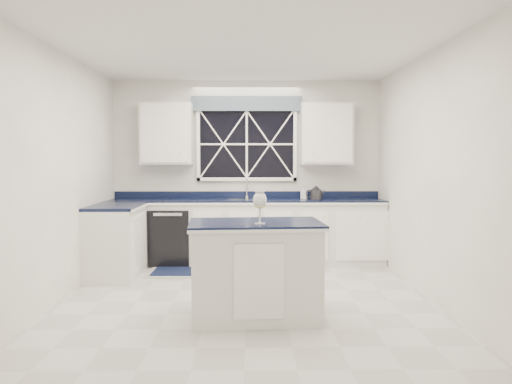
{
  "coord_description": "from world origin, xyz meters",
  "views": [
    {
      "loc": [
        0.04,
        -5.3,
        1.56
      ],
      "look_at": [
        0.11,
        0.4,
        1.16
      ],
      "focal_mm": 35.0,
      "sensor_mm": 36.0,
      "label": 1
    }
  ],
  "objects_px": {
    "kettle": "(316,193)",
    "wine_glass": "(260,201)",
    "dishwasher": "(172,236)",
    "faucet": "(247,188)",
    "soap_bottle": "(304,192)",
    "island": "(255,270)"
  },
  "relations": [
    {
      "from": "kettle",
      "to": "wine_glass",
      "type": "height_order",
      "value": "wine_glass"
    },
    {
      "from": "dishwasher",
      "to": "wine_glass",
      "type": "height_order",
      "value": "wine_glass"
    },
    {
      "from": "kettle",
      "to": "wine_glass",
      "type": "relative_size",
      "value": 0.95
    },
    {
      "from": "kettle",
      "to": "soap_bottle",
      "type": "distance_m",
      "value": 0.18
    },
    {
      "from": "dishwasher",
      "to": "soap_bottle",
      "type": "xyz_separation_m",
      "value": [
        1.95,
        0.12,
        0.63
      ]
    },
    {
      "from": "dishwasher",
      "to": "kettle",
      "type": "bearing_deg",
      "value": 1.12
    },
    {
      "from": "dishwasher",
      "to": "kettle",
      "type": "relative_size",
      "value": 2.86
    },
    {
      "from": "wine_glass",
      "to": "kettle",
      "type": "bearing_deg",
      "value": 72.04
    },
    {
      "from": "dishwasher",
      "to": "wine_glass",
      "type": "distance_m",
      "value": 3.03
    },
    {
      "from": "island",
      "to": "soap_bottle",
      "type": "bearing_deg",
      "value": 69.87
    },
    {
      "from": "kettle",
      "to": "wine_glass",
      "type": "distance_m",
      "value": 2.85
    },
    {
      "from": "faucet",
      "to": "soap_bottle",
      "type": "height_order",
      "value": "faucet"
    },
    {
      "from": "kettle",
      "to": "wine_glass",
      "type": "bearing_deg",
      "value": -106.4
    },
    {
      "from": "faucet",
      "to": "wine_glass",
      "type": "relative_size",
      "value": 1.0
    },
    {
      "from": "dishwasher",
      "to": "soap_bottle",
      "type": "relative_size",
      "value": 4.16
    },
    {
      "from": "wine_glass",
      "to": "soap_bottle",
      "type": "distance_m",
      "value": 2.88
    },
    {
      "from": "soap_bottle",
      "to": "wine_glass",
      "type": "bearing_deg",
      "value": -104.41
    },
    {
      "from": "dishwasher",
      "to": "island",
      "type": "xyz_separation_m",
      "value": [
        1.2,
        -2.51,
        0.06
      ]
    },
    {
      "from": "island",
      "to": "wine_glass",
      "type": "distance_m",
      "value": 0.69
    },
    {
      "from": "island",
      "to": "kettle",
      "type": "xyz_separation_m",
      "value": [
        0.92,
        2.56,
        0.56
      ]
    },
    {
      "from": "dishwasher",
      "to": "faucet",
      "type": "xyz_separation_m",
      "value": [
        1.1,
        0.19,
        0.69
      ]
    },
    {
      "from": "faucet",
      "to": "wine_glass",
      "type": "bearing_deg",
      "value": -87.28
    }
  ]
}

